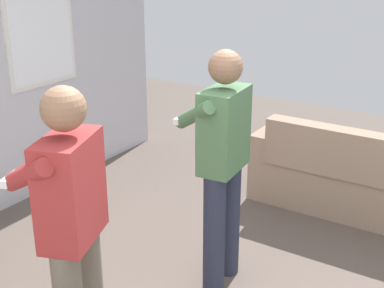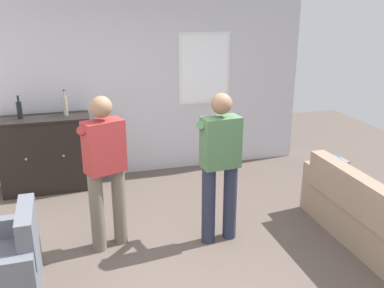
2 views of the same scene
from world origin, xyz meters
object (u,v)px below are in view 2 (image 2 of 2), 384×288
Objects in this scene: armchair at (5,268)px; bottle_wine_green at (19,110)px; sideboard_cabinet at (46,154)px; bottle_liquor_amber at (65,105)px; person_standing_right at (220,161)px; couch at (375,223)px; person_standing_left at (105,166)px.

bottle_wine_green is (0.02, 2.33, 0.90)m from armchair.
armchair is 2.35m from sideboard_cabinet.
person_standing_right is (1.56, -1.94, -0.27)m from bottle_liquor_amber.
couch is 1.77m from person_standing_right.
bottle_wine_green is 0.59m from bottle_liquor_amber.
person_standing_left is (-2.71, 0.89, 0.61)m from couch.
bottle_wine_green reaches higher than couch.
couch is 1.34× the size of person_standing_right.
person_standing_left is (0.98, 0.60, 0.65)m from armchair.
bottle_wine_green is 0.19× the size of person_standing_left.
person_standing_right reaches higher than couch.
armchair is (-3.68, 0.28, -0.04)m from couch.
person_standing_right is at bearing -45.51° from sideboard_cabinet.
bottle_liquor_amber is at bearing 75.46° from armchair.
couch is 3.70m from armchair.
person_standing_left reaches higher than couch.
person_standing_right is at bearing 10.62° from armchair.
armchair is 0.53× the size of person_standing_left.
bottle_wine_green is 2.89m from person_standing_right.
couch is 6.30× the size of bottle_liquor_amber.
couch is 2.91m from person_standing_left.
person_standing_left is 1.21m from person_standing_right.
bottle_liquor_amber is at bearing 128.84° from person_standing_right.
person_standing_left reaches higher than armchair.
sideboard_cabinet is 0.71m from bottle_wine_green.
person_standing_left reaches higher than bottle_wine_green.
bottle_wine_green is at bearing 138.16° from person_standing_right.
person_standing_right is (2.17, 0.41, 0.65)m from armchair.
person_standing_left is 1.00× the size of person_standing_right.
person_standing_left is (0.37, -1.74, -0.27)m from bottle_liquor_amber.
person_standing_left reaches higher than bottle_liquor_amber.
couch is at bearing -37.49° from sideboard_cabinet.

